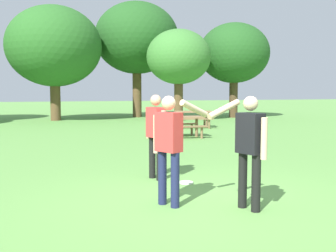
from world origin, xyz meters
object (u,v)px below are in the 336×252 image
(picnic_table_near, at_px, (180,122))
(picnic_table_far, at_px, (193,116))
(tree_far_right, at_px, (54,47))
(tree_slender_mid, at_px, (137,38))
(person_catcher, at_px, (249,144))
(person_thrower, at_px, (156,131))
(tree_back_right, at_px, (234,53))
(tree_back_left, at_px, (179,57))
(person_bystander, at_px, (169,142))
(frisbee, at_px, (186,182))

(picnic_table_near, bearing_deg, picnic_table_far, 61.17)
(picnic_table_far, distance_m, tree_far_right, 9.57)
(picnic_table_near, xyz_separation_m, picnic_table_far, (1.91, 3.47, 0.00))
(picnic_table_near, bearing_deg, tree_slender_mid, 83.97)
(person_catcher, xyz_separation_m, picnic_table_near, (2.11, 8.77, -0.40))
(person_thrower, distance_m, picnic_table_near, 7.03)
(person_catcher, bearing_deg, tree_back_right, 63.14)
(person_thrower, bearing_deg, person_catcher, -73.34)
(picnic_table_far, bearing_deg, tree_back_left, 78.86)
(picnic_table_near, xyz_separation_m, tree_back_right, (6.99, 9.19, 3.50))
(tree_back_left, bearing_deg, tree_far_right, 161.58)
(picnic_table_near, bearing_deg, tree_back_right, 52.76)
(person_bystander, bearing_deg, person_catcher, -28.48)
(person_bystander, height_order, tree_slender_mid, tree_slender_mid)
(person_bystander, height_order, tree_far_right, tree_far_right)
(tree_slender_mid, bearing_deg, person_catcher, -99.33)
(person_catcher, relative_size, picnic_table_far, 0.83)
(person_bystander, xyz_separation_m, picnic_table_far, (5.04, 11.69, -0.40))
(person_thrower, xyz_separation_m, tree_far_right, (-1.14, 16.52, 3.27))
(person_bystander, height_order, picnic_table_near, person_bystander)
(picnic_table_far, bearing_deg, tree_far_right, 131.57)
(person_thrower, distance_m, tree_back_right, 18.71)
(person_catcher, height_order, frisbee, person_catcher)
(person_bystander, bearing_deg, tree_far_right, 92.58)
(person_thrower, height_order, tree_back_right, tree_back_right)
(frisbee, distance_m, tree_slender_mid, 19.43)
(frisbee, height_order, tree_far_right, tree_far_right)
(person_thrower, relative_size, picnic_table_far, 0.83)
(person_bystander, relative_size, picnic_table_far, 0.83)
(tree_back_left, bearing_deg, person_thrower, -111.36)
(picnic_table_far, xyz_separation_m, tree_slender_mid, (-0.70, 8.00, 4.49))
(tree_slender_mid, bearing_deg, tree_far_right, -164.99)
(picnic_table_near, relative_size, tree_back_right, 0.30)
(person_bystander, bearing_deg, tree_slender_mid, 77.55)
(tree_back_left, height_order, tree_back_right, tree_back_right)
(tree_far_right, height_order, tree_back_right, tree_far_right)
(frisbee, distance_m, tree_far_right, 17.61)
(picnic_table_near, relative_size, picnic_table_far, 0.91)
(person_thrower, xyz_separation_m, tree_back_left, (5.58, 14.28, 2.66))
(picnic_table_near, xyz_separation_m, tree_slender_mid, (1.21, 11.47, 4.49))
(frisbee, height_order, picnic_table_far, picnic_table_far)
(tree_slender_mid, bearing_deg, person_bystander, -102.45)
(person_bystander, height_order, tree_back_right, tree_back_right)
(person_thrower, bearing_deg, tree_back_right, 57.91)
(person_catcher, bearing_deg, person_bystander, 151.52)
(person_thrower, relative_size, person_catcher, 1.00)
(person_catcher, bearing_deg, tree_far_right, 95.58)
(picnic_table_near, relative_size, tree_slender_mid, 0.24)
(tree_slender_mid, bearing_deg, person_thrower, -102.67)
(picnic_table_far, bearing_deg, picnic_table_near, -118.83)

